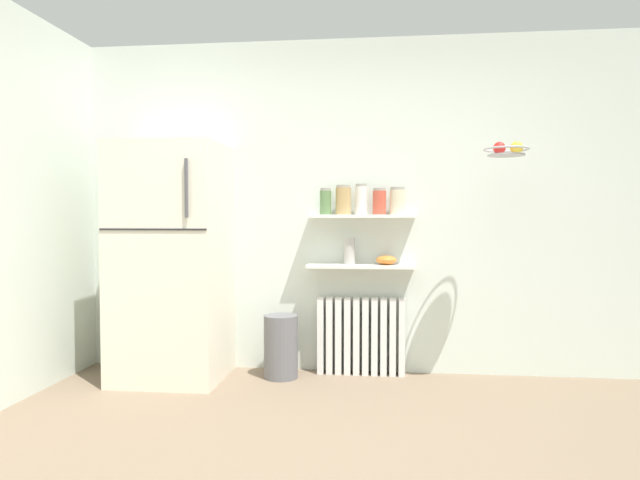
% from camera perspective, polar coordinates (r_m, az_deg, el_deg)
% --- Properties ---
extents(ground_plane, '(7.04, 7.04, 0.00)m').
position_cam_1_polar(ground_plane, '(3.16, 2.93, -20.25)').
color(ground_plane, '#7A6651').
extents(back_wall, '(7.04, 0.10, 2.60)m').
position_cam_1_polar(back_wall, '(4.47, 4.19, 3.41)').
color(back_wall, silver).
rests_on(back_wall, ground_plane).
extents(refrigerator, '(0.78, 0.74, 1.76)m').
position_cam_1_polar(refrigerator, '(4.37, -14.72, -2.16)').
color(refrigerator, silver).
rests_on(refrigerator, ground_plane).
extents(radiator, '(0.67, 0.12, 0.59)m').
position_cam_1_polar(radiator, '(4.43, 4.17, -9.65)').
color(radiator, white).
rests_on(radiator, ground_plane).
extents(wall_shelf_lower, '(0.82, 0.22, 0.02)m').
position_cam_1_polar(wall_shelf_lower, '(4.32, 4.18, -2.65)').
color(wall_shelf_lower, white).
extents(wall_shelf_upper, '(0.82, 0.22, 0.02)m').
position_cam_1_polar(wall_shelf_upper, '(4.31, 4.19, 2.42)').
color(wall_shelf_upper, white).
extents(storage_jar_0, '(0.09, 0.09, 0.20)m').
position_cam_1_polar(storage_jar_0, '(4.33, 0.56, 3.90)').
color(storage_jar_0, '#5B7F4C').
rests_on(storage_jar_0, wall_shelf_upper).
extents(storage_jar_1, '(0.12, 0.12, 0.22)m').
position_cam_1_polar(storage_jar_1, '(4.32, 2.37, 4.06)').
color(storage_jar_1, tan).
rests_on(storage_jar_1, wall_shelf_upper).
extents(storage_jar_2, '(0.09, 0.09, 0.23)m').
position_cam_1_polar(storage_jar_2, '(4.31, 4.19, 4.11)').
color(storage_jar_2, silver).
rests_on(storage_jar_2, wall_shelf_upper).
extents(storage_jar_3, '(0.10, 0.10, 0.20)m').
position_cam_1_polar(storage_jar_3, '(4.30, 6.02, 3.89)').
color(storage_jar_3, '#C64C38').
rests_on(storage_jar_3, wall_shelf_upper).
extents(storage_jar_4, '(0.12, 0.12, 0.21)m').
position_cam_1_polar(storage_jar_4, '(4.31, 7.85, 3.92)').
color(storage_jar_4, beige).
rests_on(storage_jar_4, wall_shelf_upper).
extents(vase, '(0.08, 0.08, 0.20)m').
position_cam_1_polar(vase, '(4.32, 3.01, -1.14)').
color(vase, '#B2ADA8').
rests_on(vase, wall_shelf_lower).
extents(shelf_bowl, '(0.16, 0.16, 0.07)m').
position_cam_1_polar(shelf_bowl, '(4.31, 6.72, -2.02)').
color(shelf_bowl, orange).
rests_on(shelf_bowl, wall_shelf_lower).
extents(trash_bin, '(0.26, 0.26, 0.47)m').
position_cam_1_polar(trash_bin, '(4.34, -3.98, -10.69)').
color(trash_bin, slate).
rests_on(trash_bin, ground_plane).
extents(hanging_fruit_basket, '(0.31, 0.31, 0.10)m').
position_cam_1_polar(hanging_fruit_basket, '(4.08, 18.39, 8.65)').
color(hanging_fruit_basket, '#B2B2B7').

